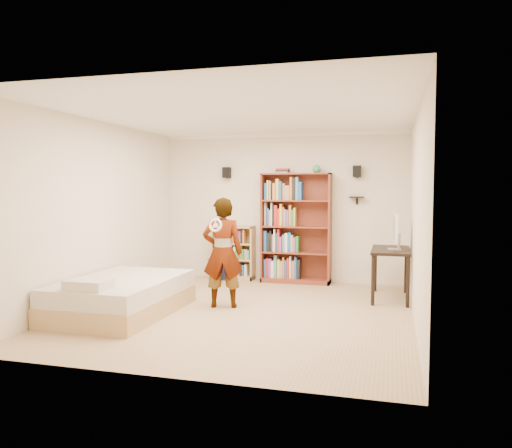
{
  "coord_description": "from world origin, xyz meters",
  "views": [
    {
      "loc": [
        1.95,
        -6.5,
        1.69
      ],
      "look_at": [
        0.01,
        0.6,
        1.17
      ],
      "focal_mm": 35.0,
      "sensor_mm": 36.0,
      "label": 1
    }
  ],
  "objects_px": {
    "tall_bookshelf": "(296,228)",
    "daybed": "(122,292)",
    "person": "(223,252)",
    "low_bookshelf": "(233,253)",
    "computer_desk": "(390,274)"
  },
  "relations": [
    {
      "from": "daybed",
      "to": "person",
      "type": "relative_size",
      "value": 1.29
    },
    {
      "from": "tall_bookshelf",
      "to": "person",
      "type": "distance_m",
      "value": 2.23
    },
    {
      "from": "tall_bookshelf",
      "to": "daybed",
      "type": "bearing_deg",
      "value": -123.08
    },
    {
      "from": "daybed",
      "to": "person",
      "type": "bearing_deg",
      "value": 31.22
    },
    {
      "from": "tall_bookshelf",
      "to": "person",
      "type": "bearing_deg",
      "value": -107.23
    },
    {
      "from": "tall_bookshelf",
      "to": "low_bookshelf",
      "type": "xyz_separation_m",
      "value": [
        -1.2,
        0.03,
        -0.49
      ]
    },
    {
      "from": "low_bookshelf",
      "to": "person",
      "type": "distance_m",
      "value": 2.24
    },
    {
      "from": "computer_desk",
      "to": "low_bookshelf",
      "type": "bearing_deg",
      "value": 161.21
    },
    {
      "from": "daybed",
      "to": "computer_desk",
      "type": "bearing_deg",
      "value": 28.54
    },
    {
      "from": "person",
      "to": "low_bookshelf",
      "type": "bearing_deg",
      "value": -90.82
    },
    {
      "from": "computer_desk",
      "to": "daybed",
      "type": "relative_size",
      "value": 0.56
    },
    {
      "from": "daybed",
      "to": "person",
      "type": "xyz_separation_m",
      "value": [
        1.2,
        0.73,
        0.49
      ]
    },
    {
      "from": "computer_desk",
      "to": "daybed",
      "type": "xyz_separation_m",
      "value": [
        -3.51,
        -1.91,
        -0.09
      ]
    },
    {
      "from": "computer_desk",
      "to": "person",
      "type": "relative_size",
      "value": 0.72
    },
    {
      "from": "tall_bookshelf",
      "to": "daybed",
      "type": "height_order",
      "value": "tall_bookshelf"
    }
  ]
}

